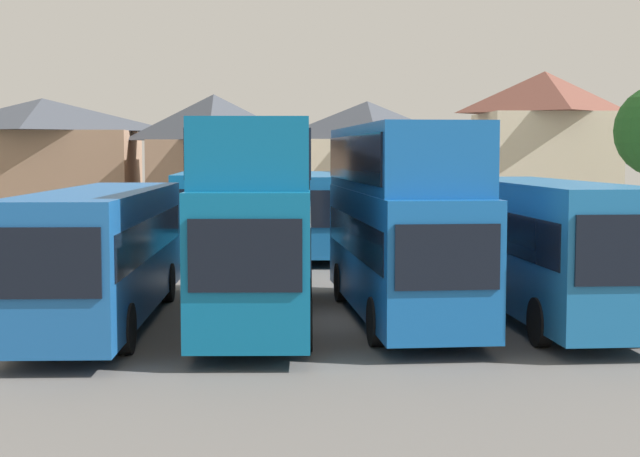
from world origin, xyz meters
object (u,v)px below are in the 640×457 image
object	(u,v)px
bus_2	(260,211)
house_terrace_left	(44,159)
house_terrace_far_right	(544,145)
bus_4	(545,242)
bus_3	(400,211)
house_terrace_centre	(214,158)
house_terrace_right	(367,160)
bus_7	(409,190)
bus_6	(315,208)
bus_5	(210,208)
bus_1	(104,248)

from	to	relation	value
bus_2	house_terrace_left	bearing A→B (deg)	-156.73
house_terrace_left	house_terrace_far_right	xyz separation A→B (m)	(30.82, -0.34, 0.88)
bus_2	house_terrace_left	xyz separation A→B (m)	(-13.72, 35.39, 1.04)
bus_4	house_terrace_far_right	world-z (taller)	house_terrace_far_right
bus_2	bus_3	distance (m)	3.55
house_terrace_centre	house_terrace_right	bearing A→B (deg)	9.91
bus_7	house_terrace_far_right	xyz separation A→B (m)	(11.09, 19.13, 2.01)
bus_4	house_terrace_centre	xyz separation A→B (m)	(-10.44, 33.99, 1.94)
house_terrace_right	bus_3	bearing A→B (deg)	-94.18
house_terrace_left	house_terrace_centre	bearing A→B (deg)	-8.48
bus_2	bus_6	size ratio (longest dim) A/B	1.00
bus_5	bus_6	distance (m)	4.40
house_terrace_far_right	bus_1	bearing A→B (deg)	-120.84
bus_1	house_terrace_far_right	xyz separation A→B (m)	(20.98, 35.14, 2.81)
bus_2	house_terrace_left	size ratio (longest dim) A/B	0.99
bus_6	house_terrace_centre	size ratio (longest dim) A/B	1.46
bus_6	house_terrace_right	distance (m)	19.70
bus_3	house_terrace_right	bearing A→B (deg)	172.86
bus_7	house_terrace_far_right	distance (m)	22.20
bus_1	house_terrace_left	distance (m)	36.87
bus_2	bus_3	xyz separation A→B (m)	(3.54, 0.25, -0.03)
bus_2	bus_3	bearing A→B (deg)	96.16
bus_4	bus_6	bearing A→B (deg)	-164.92
bus_2	bus_6	bearing A→B (deg)	174.81
bus_6	bus_7	distance (m)	4.02
house_terrace_left	house_terrace_far_right	world-z (taller)	house_terrace_far_right
bus_2	bus_7	xyz separation A→B (m)	(6.00, 15.92, -0.09)
house_terrace_left	bus_2	bearing A→B (deg)	-68.81
house_terrace_centre	house_terrace_far_right	world-z (taller)	house_terrace_far_right
bus_7	house_terrace_centre	bearing A→B (deg)	-157.69
bus_6	house_terrace_centre	xyz separation A→B (m)	(-5.32, 17.56, 2.02)
bus_3	house_terrace_far_right	xyz separation A→B (m)	(13.55, 34.80, 1.95)
bus_1	bus_4	world-z (taller)	bus_4
bus_7	house_terrace_right	size ratio (longest dim) A/B	1.37
bus_7	house_terrace_centre	size ratio (longest dim) A/B	1.49
bus_6	house_terrace_left	distance (m)	24.88
bus_5	bus_6	xyz separation A→B (m)	(4.37, 0.51, -0.05)
bus_5	bus_6	bearing A→B (deg)	95.29
bus_5	house_terrace_right	distance (m)	21.50
bus_3	bus_5	bearing A→B (deg)	-162.33
bus_1	bus_4	xyz separation A→B (m)	(11.08, -0.08, 0.10)
bus_3	house_terrace_centre	distance (m)	34.28
house_terrace_left	bus_7	bearing A→B (deg)	-44.63
bus_4	bus_7	distance (m)	16.14
bus_3	bus_4	xyz separation A→B (m)	(3.65, -0.42, -0.77)
house_terrace_left	house_terrace_centre	distance (m)	10.59
bus_2	bus_5	bearing A→B (deg)	-169.63
house_terrace_centre	house_terrace_right	size ratio (longest dim) A/B	0.92
bus_4	house_terrace_centre	bearing A→B (deg)	-165.13
bus_6	house_terrace_left	size ratio (longest dim) A/B	0.99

